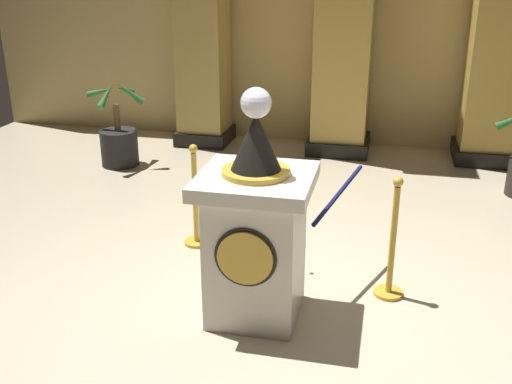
{
  "coord_description": "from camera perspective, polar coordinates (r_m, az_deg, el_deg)",
  "views": [
    {
      "loc": [
        0.67,
        -4.17,
        2.55
      ],
      "look_at": [
        -0.22,
        -0.25,
        1.0
      ],
      "focal_mm": 42.29,
      "sensor_mm": 36.0,
      "label": 1
    }
  ],
  "objects": [
    {
      "name": "velvet_rope",
      "position": [
        5.09,
        2.87,
        0.77
      ],
      "size": [
        1.23,
        1.21,
        0.22
      ],
      "color": "#141947"
    },
    {
      "name": "column_left",
      "position": [
        8.76,
        -5.19,
        16.96
      ],
      "size": [
        0.79,
        0.79,
        3.89
      ],
      "color": "black",
      "rests_on": "ground_plane"
    },
    {
      "name": "column_right",
      "position": [
        8.46,
        22.49,
        15.38
      ],
      "size": [
        0.88,
        0.88,
        3.89
      ],
      "color": "black",
      "rests_on": "ground_plane"
    },
    {
      "name": "stanchion_far",
      "position": [
        5.71,
        -5.73,
        -1.75
      ],
      "size": [
        0.24,
        0.24,
        0.99
      ],
      "color": "gold",
      "rests_on": "ground_plane"
    },
    {
      "name": "potted_palm_left",
      "position": [
        8.15,
        -12.84,
        4.75
      ],
      "size": [
        0.8,
        0.78,
        1.14
      ],
      "color": "black",
      "rests_on": "ground_plane"
    },
    {
      "name": "back_wall",
      "position": [
        8.88,
        8.78,
        17.48
      ],
      "size": [
        10.99,
        0.16,
        4.05
      ],
      "primitive_type": "cube",
      "color": "tan",
      "rests_on": "ground_plane"
    },
    {
      "name": "pedestal_clock",
      "position": [
        4.43,
        -0.01,
        -3.78
      ],
      "size": [
        0.82,
        0.82,
        1.76
      ],
      "color": "beige",
      "rests_on": "ground_plane"
    },
    {
      "name": "column_centre_rear",
      "position": [
        8.38,
        8.45,
        16.64
      ],
      "size": [
        0.88,
        0.88,
        3.89
      ],
      "color": "black",
      "rests_on": "ground_plane"
    },
    {
      "name": "stanchion_near",
      "position": [
        4.94,
        12.69,
        -5.87
      ],
      "size": [
        0.24,
        0.24,
        1.02
      ],
      "color": "gold",
      "rests_on": "ground_plane"
    },
    {
      "name": "ground_plane",
      "position": [
        4.93,
        3.14,
        -10.1
      ],
      "size": [
        10.99,
        10.99,
        0.0
      ],
      "primitive_type": "plane",
      "color": "beige"
    }
  ]
}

